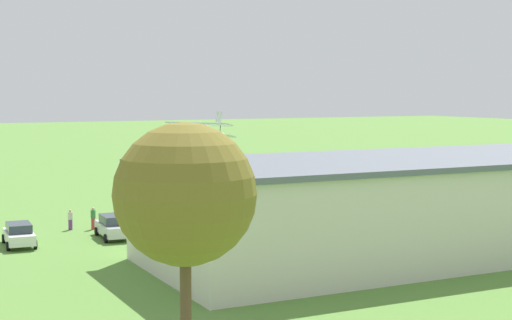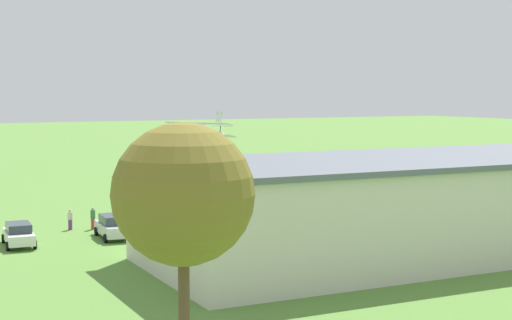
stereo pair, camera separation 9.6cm
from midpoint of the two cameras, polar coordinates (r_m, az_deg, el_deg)
name	(u,v)px [view 2 (the right image)]	position (r m, az deg, el deg)	size (l,w,h in m)	color
ground_plane	(181,190)	(88.42, -5.37, -2.14)	(400.00, 400.00, 0.00)	#568438
hangar	(429,204)	(55.15, 12.38, -3.09)	(39.09, 14.55, 6.55)	beige
biplane	(204,132)	(90.08, -3.72, 2.06)	(7.69, 8.11, 4.10)	silver
car_silver	(113,226)	(59.99, -10.23, -4.72)	(2.27, 4.77, 1.74)	#B7B7BC
car_white	(19,234)	(58.58, -16.68, -5.13)	(2.27, 4.68, 1.63)	white
person_watching_takeoff	(93,218)	(64.06, -11.62, -4.13)	(0.46, 0.46, 1.78)	#B23333
person_beside_truck	(70,220)	(64.25, -13.20, -4.20)	(0.54, 0.54, 1.64)	#72338C
tree_behind_hangar_right	(183,195)	(27.57, -5.17, -2.53)	(5.02, 5.02, 9.86)	brown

